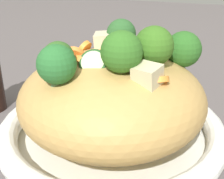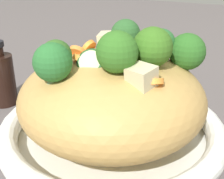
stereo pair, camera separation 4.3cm
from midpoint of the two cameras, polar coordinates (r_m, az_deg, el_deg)
ground_plane at (r=0.48m, az=2.62°, el=-10.79°), size 3.00×3.00×0.00m
serving_bowl at (r=0.46m, az=2.68°, el=-8.14°), size 0.33×0.33×0.05m
noodle_heap at (r=0.44m, az=2.83°, el=-1.57°), size 0.26×0.26×0.13m
broccoli_florets at (r=0.40m, az=6.38°, el=7.19°), size 0.20×0.19×0.08m
carrot_coins at (r=0.41m, az=2.73°, el=5.45°), size 0.12×0.16×0.03m
zucchini_slices at (r=0.44m, az=2.98°, el=6.51°), size 0.17×0.05×0.04m
chicken_chunks at (r=0.42m, az=4.43°, el=6.46°), size 0.14×0.13×0.04m
soy_sauce_bottle at (r=0.62m, az=-17.99°, el=1.96°), size 0.05×0.05×0.13m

